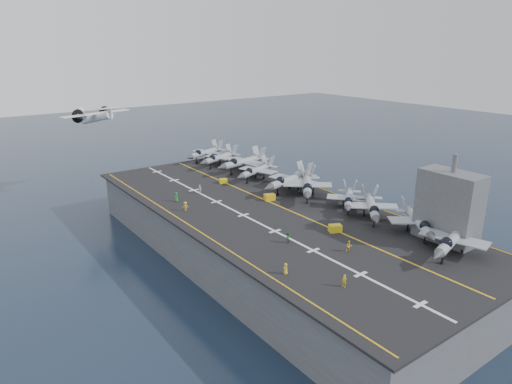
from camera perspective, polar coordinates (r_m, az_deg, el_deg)
ground at (r=96.62m, az=1.41°, el=-7.95°), size 500.00×500.00×0.00m
hull at (r=94.56m, az=1.43°, el=-5.22°), size 36.00×90.00×10.00m
flight_deck at (r=92.65m, az=1.46°, el=-2.26°), size 38.00×92.00×0.40m
foul_line at (r=94.33m, az=2.91°, el=-1.76°), size 0.35×90.00×0.02m
landing_centerline at (r=89.26m, az=-1.60°, el=-2.91°), size 0.50×90.00×0.02m
deck_edge_port at (r=83.97m, az=-7.81°, el=-4.45°), size 0.25×90.00×0.02m
deck_edge_stbd at (r=104.30m, az=9.55°, el=-0.06°), size 0.25×90.00×0.02m
island_superstructure at (r=82.09m, az=23.06°, el=-0.72°), size 5.00×10.00×15.00m
fighter_jet_0 at (r=78.46m, az=23.38°, el=-5.35°), size 17.71×14.08×5.39m
fighter_jet_1 at (r=84.42m, az=19.64°, el=-3.41°), size 16.61×17.48×5.06m
fighter_jet_2 at (r=89.30m, az=14.32°, el=-1.72°), size 17.41×17.56×5.15m
fighter_jet_3 at (r=93.90m, az=11.54°, el=-0.72°), size 15.92×15.51×4.64m
fighter_jet_4 at (r=99.91m, az=6.44°, el=0.94°), size 18.73×19.11×5.58m
fighter_jet_5 at (r=103.38m, az=4.25°, el=1.62°), size 18.48×14.49×5.68m
fighter_jet_6 at (r=112.17m, az=0.06°, el=2.79°), size 16.89×14.05×5.02m
fighter_jet_7 at (r=119.44m, az=-1.56°, el=3.89°), size 18.19×13.82×5.71m
fighter_jet_8 at (r=125.54m, az=-4.54°, el=4.38°), size 17.04×14.07×5.08m
tow_cart_a at (r=82.47m, az=9.86°, el=-4.50°), size 2.57×2.18×1.31m
tow_cart_b at (r=97.66m, az=1.71°, el=-0.65°), size 2.56×2.02×1.34m
tow_cart_c at (r=110.09m, az=-4.12°, el=1.38°), size 2.07×1.67×1.08m
crew_0 at (r=66.97m, az=3.72°, el=-9.54°), size 0.69×1.03×1.71m
crew_1 at (r=64.69m, az=10.99°, el=-10.85°), size 0.95×1.23×1.83m
crew_2 at (r=76.97m, az=3.91°, el=-5.68°), size 1.16×0.78×1.92m
crew_3 at (r=92.32m, az=-8.80°, el=-1.78°), size 1.38×1.22×1.93m
crew_4 at (r=102.76m, az=-7.04°, el=0.37°), size 0.94×1.30×2.04m
crew_5 at (r=98.20m, az=-9.94°, el=-0.61°), size 1.28×1.44×2.01m
crew_7 at (r=75.05m, az=11.57°, el=-6.68°), size 1.36×1.23×1.88m
transport_plane at (r=135.79m, az=-19.30°, el=8.74°), size 23.86×19.35×4.90m
fighter_jet_9 at (r=132.00m, az=-6.31°, el=4.99°), size 17.04×14.07×5.08m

